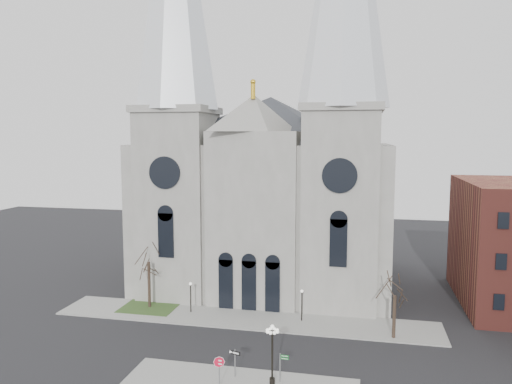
% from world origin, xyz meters
% --- Properties ---
extents(ground, '(160.00, 160.00, 0.00)m').
position_xyz_m(ground, '(0.00, 0.00, 0.00)').
color(ground, black).
rests_on(ground, ground).
extents(sidewalk_far, '(40.00, 6.00, 0.14)m').
position_xyz_m(sidewalk_far, '(0.00, 11.00, 0.07)').
color(sidewalk_far, gray).
rests_on(sidewalk_far, ground).
extents(grass_patch, '(6.00, 5.00, 0.18)m').
position_xyz_m(grass_patch, '(-11.00, 12.00, 0.09)').
color(grass_patch, '#334C20').
rests_on(grass_patch, ground).
extents(cathedral, '(33.00, 26.66, 54.00)m').
position_xyz_m(cathedral, '(0.00, 22.86, 18.48)').
color(cathedral, gray).
rests_on(cathedral, ground).
extents(tree_left, '(3.20, 3.20, 7.50)m').
position_xyz_m(tree_left, '(-11.00, 12.00, 5.58)').
color(tree_left, black).
rests_on(tree_left, ground).
extents(tree_right, '(3.20, 3.20, 6.00)m').
position_xyz_m(tree_right, '(15.00, 9.00, 4.47)').
color(tree_right, black).
rests_on(tree_right, ground).
extents(ped_lamp_left, '(0.32, 0.32, 3.26)m').
position_xyz_m(ped_lamp_left, '(-6.00, 11.50, 2.33)').
color(ped_lamp_left, black).
rests_on(ped_lamp_left, sidewalk_far).
extents(ped_lamp_right, '(0.32, 0.32, 3.26)m').
position_xyz_m(ped_lamp_right, '(6.00, 11.50, 2.33)').
color(ped_lamp_right, black).
rests_on(ped_lamp_right, sidewalk_far).
extents(stop_sign, '(0.86, 0.12, 2.40)m').
position_xyz_m(stop_sign, '(1.60, -3.43, 1.86)').
color(stop_sign, slate).
rests_on(stop_sign, sidewalk_near).
extents(globe_lamp, '(1.24, 1.24, 4.91)m').
position_xyz_m(globe_lamp, '(5.52, -2.70, 3.22)').
color(globe_lamp, black).
rests_on(globe_lamp, sidewalk_near).
extents(one_way_sign, '(0.95, 0.31, 2.23)m').
position_xyz_m(one_way_sign, '(2.35, -1.61, 1.64)').
color(one_way_sign, slate).
rests_on(one_way_sign, sidewalk_near).
extents(street_name_sign, '(0.73, 0.09, 2.27)m').
position_xyz_m(street_name_sign, '(6.03, -1.68, 1.48)').
color(street_name_sign, slate).
rests_on(street_name_sign, sidewalk_near).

